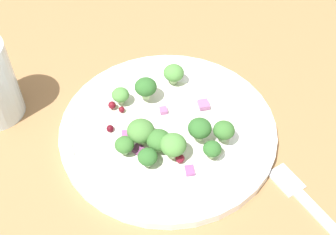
# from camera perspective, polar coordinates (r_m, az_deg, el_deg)

# --- Properties ---
(ground_plane) EXTENTS (1.80, 1.80, 0.02)m
(ground_plane) POSITION_cam_1_polar(r_m,az_deg,el_deg) (0.52, -2.92, -4.13)
(ground_plane) COLOR olive
(plate) EXTENTS (0.25, 0.25, 0.02)m
(plate) POSITION_cam_1_polar(r_m,az_deg,el_deg) (0.51, -0.00, -1.36)
(plate) COLOR white
(plate) RESTS_ON ground_plane
(dressing_pool) EXTENTS (0.14, 0.14, 0.00)m
(dressing_pool) POSITION_cam_1_polar(r_m,az_deg,el_deg) (0.51, -0.00, -1.04)
(dressing_pool) COLOR white
(dressing_pool) RESTS_ON plate
(broccoli_floret_0) EXTENTS (0.02, 0.02, 0.02)m
(broccoli_floret_0) POSITION_cam_1_polar(r_m,az_deg,el_deg) (0.48, -5.60, -3.53)
(broccoli_floret_0) COLOR #8EB77A
(broccoli_floret_0) RESTS_ON plate
(broccoli_floret_1) EXTENTS (0.02, 0.02, 0.02)m
(broccoli_floret_1) POSITION_cam_1_polar(r_m,az_deg,el_deg) (0.53, -6.10, 2.87)
(broccoli_floret_1) COLOR #ADD18E
(broccoli_floret_1) RESTS_ON plate
(broccoli_floret_2) EXTENTS (0.03, 0.03, 0.03)m
(broccoli_floret_2) POSITION_cam_1_polar(r_m,az_deg,el_deg) (0.47, 0.67, -3.57)
(broccoli_floret_2) COLOR #ADD18E
(broccoli_floret_2) RESTS_ON plate
(broccoli_floret_3) EXTENTS (0.02, 0.02, 0.02)m
(broccoli_floret_3) POSITION_cam_1_polar(r_m,az_deg,el_deg) (0.49, 7.15, -1.66)
(broccoli_floret_3) COLOR #8EB77A
(broccoli_floret_3) RESTS_ON plate
(broccoli_floret_4) EXTENTS (0.03, 0.03, 0.03)m
(broccoli_floret_4) POSITION_cam_1_polar(r_m,az_deg,el_deg) (0.48, 4.07, -1.42)
(broccoli_floret_4) COLOR #9EC684
(broccoli_floret_4) RESTS_ON plate
(broccoli_floret_5) EXTENTS (0.02, 0.02, 0.02)m
(broccoli_floret_5) POSITION_cam_1_polar(r_m,az_deg,el_deg) (0.47, -2.62, -5.08)
(broccoli_floret_5) COLOR #9EC684
(broccoli_floret_5) RESTS_ON plate
(broccoli_floret_6) EXTENTS (0.02, 0.02, 0.02)m
(broccoli_floret_6) POSITION_cam_1_polar(r_m,az_deg,el_deg) (0.48, 5.83, -3.64)
(broccoli_floret_6) COLOR #ADD18E
(broccoli_floret_6) RESTS_ON plate
(broccoli_floret_7) EXTENTS (0.03, 0.03, 0.03)m
(broccoli_floret_7) POSITION_cam_1_polar(r_m,az_deg,el_deg) (0.55, 0.59, 5.72)
(broccoli_floret_7) COLOR #ADD18E
(broccoli_floret_7) RESTS_ON plate
(broccoli_floret_8) EXTENTS (0.03, 0.03, 0.03)m
(broccoli_floret_8) POSITION_cam_1_polar(r_m,az_deg,el_deg) (0.52, -2.87, 3.88)
(broccoli_floret_8) COLOR #ADD18E
(broccoli_floret_8) RESTS_ON plate
(broccoli_floret_9) EXTENTS (0.03, 0.03, 0.03)m
(broccoli_floret_9) POSITION_cam_1_polar(r_m,az_deg,el_deg) (0.48, -4.03, -1.61)
(broccoli_floret_9) COLOR #ADD18E
(broccoli_floret_9) RESTS_ON plate
(broccoli_floret_10) EXTENTS (0.03, 0.03, 0.03)m
(broccoli_floret_10) POSITION_cam_1_polar(r_m,az_deg,el_deg) (0.48, -1.20, -2.93)
(broccoli_floret_10) COLOR #9EC684
(broccoli_floret_10) RESTS_ON plate
(cranberry_0) EXTENTS (0.01, 0.01, 0.01)m
(cranberry_0) POSITION_cam_1_polar(r_m,az_deg,el_deg) (0.47, 1.53, -5.25)
(cranberry_0) COLOR maroon
(cranberry_0) RESTS_ON plate
(cranberry_1) EXTENTS (0.01, 0.01, 0.01)m
(cranberry_1) POSITION_cam_1_polar(r_m,az_deg,el_deg) (0.52, -5.94, 1.03)
(cranberry_1) COLOR maroon
(cranberry_1) RESTS_ON plate
(cranberry_2) EXTENTS (0.01, 0.01, 0.01)m
(cranberry_2) POSITION_cam_1_polar(r_m,az_deg,el_deg) (0.51, -7.41, -1.41)
(cranberry_2) COLOR #4C0A14
(cranberry_2) RESTS_ON plate
(cranberry_3) EXTENTS (0.01, 0.01, 0.01)m
(cranberry_3) POSITION_cam_1_polar(r_m,az_deg,el_deg) (0.53, -7.17, 1.59)
(cranberry_3) COLOR maroon
(cranberry_3) RESTS_ON plate
(onion_bit_0) EXTENTS (0.02, 0.02, 0.01)m
(onion_bit_0) POSITION_cam_1_polar(r_m,az_deg,el_deg) (0.53, 4.57, 1.67)
(onion_bit_0) COLOR #A35B93
(onion_bit_0) RESTS_ON plate
(onion_bit_1) EXTENTS (0.01, 0.01, 0.00)m
(onion_bit_1) POSITION_cam_1_polar(r_m,az_deg,el_deg) (0.50, -5.29, -2.14)
(onion_bit_1) COLOR #934C84
(onion_bit_1) RESTS_ON plate
(onion_bit_2) EXTENTS (0.02, 0.02, 0.00)m
(onion_bit_2) POSITION_cam_1_polar(r_m,az_deg,el_deg) (0.49, -4.27, -3.92)
(onion_bit_2) COLOR #843D75
(onion_bit_2) RESTS_ON plate
(onion_bit_3) EXTENTS (0.01, 0.02, 0.00)m
(onion_bit_3) POSITION_cam_1_polar(r_m,az_deg,el_deg) (0.47, 2.78, -6.77)
(onion_bit_3) COLOR #934C84
(onion_bit_3) RESTS_ON plate
(onion_bit_4) EXTENTS (0.01, 0.01, 0.01)m
(onion_bit_4) POSITION_cam_1_polar(r_m,az_deg,el_deg) (0.52, -0.59, 0.90)
(onion_bit_4) COLOR #A35B93
(onion_bit_4) RESTS_ON plate
(fork) EXTENTS (0.16, 0.13, 0.01)m
(fork) POSITION_cam_1_polar(r_m,az_deg,el_deg) (0.48, 19.96, -12.76)
(fork) COLOR silver
(fork) RESTS_ON ground_plane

